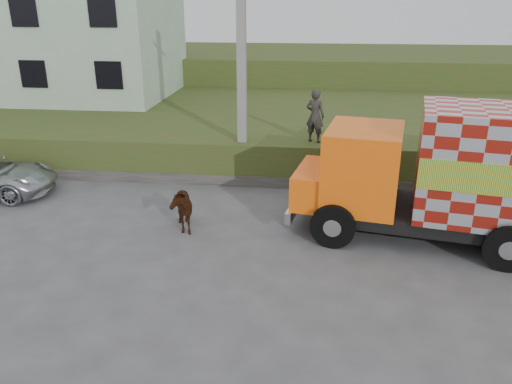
# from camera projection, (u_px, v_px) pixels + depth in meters

# --- Properties ---
(ground) EXTENTS (120.00, 120.00, 0.00)m
(ground) POSITION_uv_depth(u_px,v_px,m) (256.00, 238.00, 13.90)
(ground) COLOR #474749
(ground) RESTS_ON ground
(embankment) EXTENTS (40.00, 12.00, 1.50)m
(embankment) POSITION_uv_depth(u_px,v_px,m) (280.00, 127.00, 22.90)
(embankment) COLOR #29501A
(embankment) RESTS_ON ground
(embankment_far) EXTENTS (40.00, 12.00, 3.00)m
(embankment_far) POSITION_uv_depth(u_px,v_px,m) (292.00, 73.00, 33.74)
(embankment_far) COLOR #29501A
(embankment_far) RESTS_ON ground
(retaining_strip) EXTENTS (16.00, 0.50, 0.40)m
(retaining_strip) POSITION_uv_depth(u_px,v_px,m) (214.00, 178.00, 17.93)
(retaining_strip) COLOR #595651
(retaining_strip) RESTS_ON ground
(building) EXTENTS (10.00, 8.00, 6.00)m
(building) POSITION_uv_depth(u_px,v_px,m) (70.00, 35.00, 25.45)
(building) COLOR #AEC7AA
(building) RESTS_ON embankment
(utility_pole) EXTENTS (1.20, 0.30, 8.00)m
(utility_pole) POSITION_uv_depth(u_px,v_px,m) (242.00, 67.00, 16.79)
(utility_pole) COLOR gray
(utility_pole) RESTS_ON ground
(cargo_truck) EXTENTS (8.67, 4.19, 3.72)m
(cargo_truck) POSITION_uv_depth(u_px,v_px,m) (472.00, 176.00, 13.00)
(cargo_truck) COLOR black
(cargo_truck) RESTS_ON ground
(cow) EXTENTS (1.29, 1.74, 1.34)m
(cow) POSITION_uv_depth(u_px,v_px,m) (179.00, 207.00, 14.29)
(cow) COLOR #36120D
(cow) RESTS_ON ground
(pedestrian) EXTENTS (0.80, 0.68, 1.86)m
(pedestrian) POSITION_uv_depth(u_px,v_px,m) (315.00, 116.00, 17.34)
(pedestrian) COLOR #292624
(pedestrian) RESTS_ON embankment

